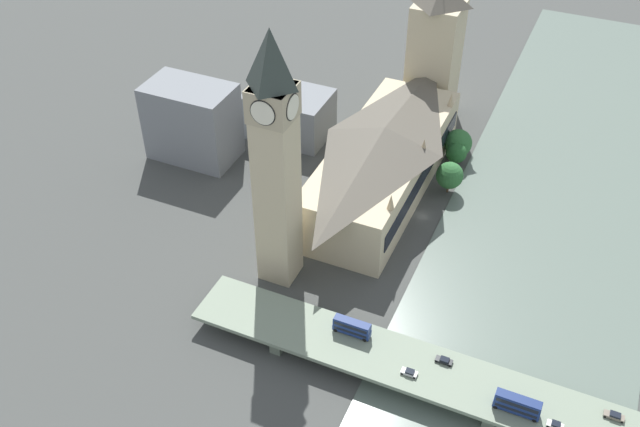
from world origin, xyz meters
The scene contains 17 objects.
ground_plane centered at (0.00, 0.00, 0.00)m, with size 600.00×600.00×0.00m, color #424442.
river_water centered at (-38.43, 0.00, 0.15)m, with size 64.87×360.00×0.30m, color slate.
parliament_hall centered at (17.19, -8.00, 12.42)m, with size 28.84×82.11×25.02m.
clock_tower centered at (30.49, 42.07, 41.61)m, with size 11.21×11.21×77.67m.
victoria_tower centered at (17.24, -61.69, 26.58)m, with size 17.26×17.26×57.15m.
road_bridge centered at (-38.43, 63.51, 4.57)m, with size 161.74×16.83×5.59m.
double_decker_bus_lead centered at (-43.53, 66.78, 8.31)m, with size 10.89×2.65×4.96m.
double_decker_bus_mid centered at (0.67, 60.22, 8.17)m, with size 10.06×2.57×4.65m.
car_northbound_lead centered at (-64.86, 59.24, 6.30)m, with size 4.69×1.83×1.45m.
car_northbound_mid centered at (-52.70, 67.33, 6.30)m, with size 3.83×1.87×1.42m.
car_northbound_tail centered at (-24.01, 59.55, 6.23)m, with size 4.33×1.87×1.30m.
car_southbound_lead centered at (-17.22, 66.65, 6.27)m, with size 4.07×1.88×1.37m.
city_block_west centered at (61.10, -26.84, 8.59)m, with size 30.28×20.82×17.18m.
city_block_center centered at (85.85, -0.51, 13.86)m, with size 30.45×18.66×27.73m.
tree_embankment_near centered at (-2.05, -31.35, 5.74)m, with size 7.38×7.38×9.44m.
tree_embankment_mid centered at (-3.88, -15.83, 6.92)m, with size 9.16×9.16×11.52m.
tree_embankment_far centered at (-1.23, -36.12, 6.72)m, with size 9.89×9.89×11.67m.
Camera 1 is at (-41.83, 176.57, 148.06)m, focal length 40.00 mm.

